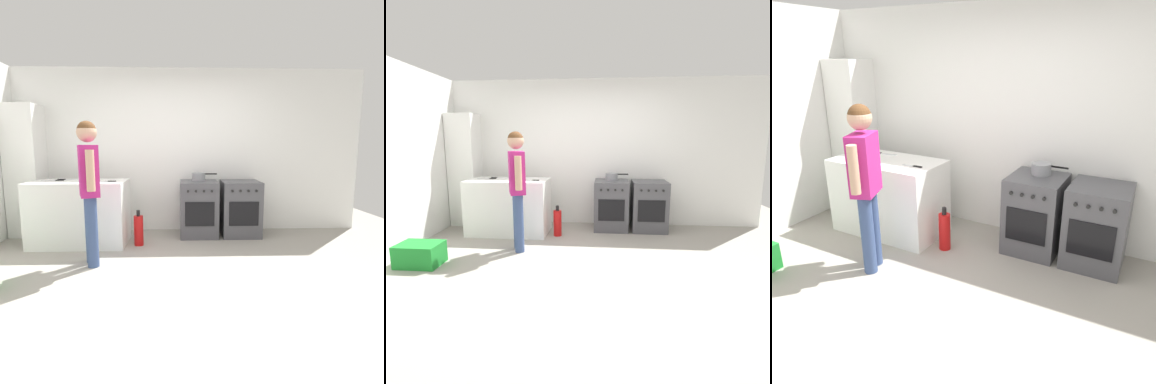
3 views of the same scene
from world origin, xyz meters
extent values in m
plane|color=gray|center=(0.00, 0.00, 0.00)|extent=(8.00, 8.00, 0.00)
cube|color=white|center=(0.00, 1.95, 1.30)|extent=(6.00, 0.10, 2.60)
cube|color=white|center=(-1.35, 1.20, 0.45)|extent=(1.30, 0.70, 0.90)
cube|color=#4C4C51|center=(0.35, 1.58, 0.42)|extent=(0.57, 0.60, 0.85)
cube|color=black|center=(0.35, 1.27, 0.40)|extent=(0.43, 0.01, 0.36)
cylinder|color=black|center=(0.22, 1.46, 0.85)|extent=(0.18, 0.18, 0.01)
cylinder|color=black|center=(0.48, 1.46, 0.85)|extent=(0.18, 0.18, 0.01)
cylinder|color=black|center=(0.22, 1.70, 0.85)|extent=(0.18, 0.18, 0.01)
cylinder|color=black|center=(0.48, 1.70, 0.85)|extent=(0.18, 0.18, 0.01)
cylinder|color=black|center=(0.18, 1.26, 0.74)|extent=(0.04, 0.02, 0.04)
cylinder|color=black|center=(0.29, 1.26, 0.74)|extent=(0.04, 0.02, 0.04)
cylinder|color=black|center=(0.41, 1.26, 0.74)|extent=(0.04, 0.02, 0.04)
cylinder|color=black|center=(0.52, 1.26, 0.74)|extent=(0.04, 0.02, 0.04)
cube|color=#4C4C51|center=(1.00, 1.58, 0.42)|extent=(0.58, 0.60, 0.85)
cube|color=black|center=(1.00, 1.27, 0.40)|extent=(0.44, 0.01, 0.36)
cylinder|color=black|center=(0.87, 1.46, 0.85)|extent=(0.19, 0.19, 0.01)
cylinder|color=black|center=(1.13, 1.46, 0.85)|extent=(0.19, 0.19, 0.01)
cylinder|color=black|center=(0.87, 1.70, 0.85)|extent=(0.19, 0.19, 0.01)
cylinder|color=black|center=(1.13, 1.70, 0.85)|extent=(0.19, 0.19, 0.01)
cylinder|color=black|center=(0.82, 1.26, 0.74)|extent=(0.04, 0.02, 0.04)
cylinder|color=black|center=(0.94, 1.26, 0.74)|extent=(0.04, 0.02, 0.04)
cylinder|color=black|center=(1.06, 1.26, 0.74)|extent=(0.04, 0.02, 0.04)
cylinder|color=black|center=(1.17, 1.26, 0.74)|extent=(0.04, 0.02, 0.04)
cylinder|color=gray|center=(0.35, 1.68, 0.91)|extent=(0.21, 0.21, 0.12)
cylinder|color=black|center=(0.55, 1.68, 0.95)|extent=(0.18, 0.02, 0.02)
cube|color=silver|center=(-1.49, 1.41, 0.90)|extent=(0.22, 0.06, 0.01)
cube|color=black|center=(-1.66, 1.39, 0.91)|extent=(0.11, 0.04, 0.01)
cube|color=silver|center=(-1.79, 1.25, 0.90)|extent=(0.20, 0.05, 0.01)
cube|color=black|center=(-1.64, 1.27, 0.91)|extent=(0.11, 0.04, 0.01)
cube|color=silver|center=(-1.00, 1.13, 0.90)|extent=(0.14, 0.04, 0.01)
cube|color=black|center=(-0.87, 1.13, 0.91)|extent=(0.11, 0.03, 0.01)
cylinder|color=#384C7A|center=(-0.93, 0.34, 0.41)|extent=(0.13, 0.13, 0.81)
cylinder|color=#384C7A|center=(-0.99, 0.49, 0.41)|extent=(0.13, 0.13, 0.81)
cube|color=#B7267A|center=(-0.96, 0.42, 1.10)|extent=(0.31, 0.39, 0.58)
cylinder|color=tan|center=(-0.88, 0.19, 1.12)|extent=(0.09, 0.09, 0.44)
cylinder|color=tan|center=(-1.05, 0.64, 1.12)|extent=(0.09, 0.09, 0.44)
sphere|color=tan|center=(-0.96, 0.42, 1.53)|extent=(0.22, 0.22, 0.22)
sphere|color=brown|center=(-0.96, 0.42, 1.55)|extent=(0.21, 0.21, 0.21)
cylinder|color=red|center=(-0.52, 1.10, 0.21)|extent=(0.13, 0.13, 0.42)
cylinder|color=black|center=(-0.52, 1.10, 0.46)|extent=(0.05, 0.05, 0.08)
cube|color=white|center=(-2.30, 1.68, 1.00)|extent=(0.48, 0.44, 2.00)
camera|label=1|loc=(0.09, -2.99, 1.36)|focal=28.00mm
camera|label=2|loc=(0.24, -3.55, 1.55)|focal=28.00mm
camera|label=3|loc=(1.44, -2.09, 2.08)|focal=35.00mm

